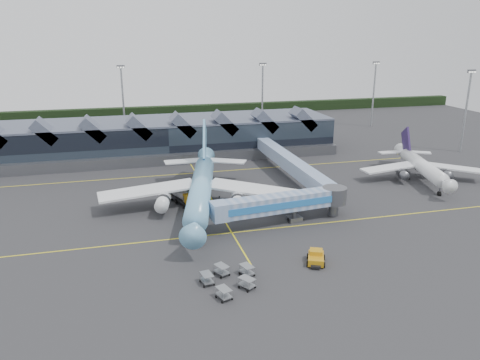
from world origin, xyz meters
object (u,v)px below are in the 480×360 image
object	(u,v)px
regional_jet	(421,165)
pushback_tug	(316,258)
main_airliner	(201,186)
fuel_truck	(182,194)
jet_bridge	(289,202)

from	to	relation	value
regional_jet	pushback_tug	world-z (taller)	regional_jet
main_airliner	fuel_truck	distance (m)	5.51
main_airliner	jet_bridge	bearing A→B (deg)	-26.40
main_airliner	pushback_tug	xyz separation A→B (m)	(11.91, -26.35, -3.43)
main_airliner	fuel_truck	bearing A→B (deg)	145.40
main_airliner	jet_bridge	size ratio (longest dim) A/B	1.76
main_airliner	pushback_tug	world-z (taller)	main_airliner
regional_jet	jet_bridge	bearing A→B (deg)	-141.80
main_airliner	regional_jet	xyz separation A→B (m)	(50.91, 5.23, -0.98)
main_airliner	regional_jet	world-z (taller)	main_airliner
main_airliner	fuel_truck	world-z (taller)	main_airliner
jet_bridge	fuel_truck	xyz separation A→B (m)	(-16.71, 14.69, -1.98)
main_airliner	regional_jet	distance (m)	51.19
fuel_truck	main_airliner	bearing A→B (deg)	-69.91
regional_jet	fuel_truck	distance (m)	54.25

